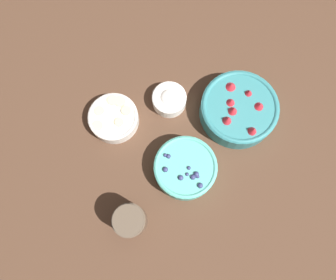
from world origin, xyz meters
name	(u,v)px	position (x,y,z in m)	size (l,w,h in m)	color
ground_plane	(177,147)	(0.00, 0.00, 0.00)	(4.00, 4.00, 0.00)	#4C3323
bowl_strawberries	(239,109)	(-0.09, 0.18, 0.04)	(0.22, 0.22, 0.09)	teal
bowl_blueberries	(185,168)	(0.07, 0.02, 0.03)	(0.17, 0.17, 0.07)	#56B7A8
bowl_bananas	(114,118)	(-0.09, -0.18, 0.03)	(0.14, 0.14, 0.05)	silver
bowl_cream	(169,99)	(-0.14, -0.01, 0.03)	(0.10, 0.10, 0.05)	white
jar_chocolate	(130,221)	(0.20, -0.14, 0.05)	(0.09, 0.09, 0.10)	brown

